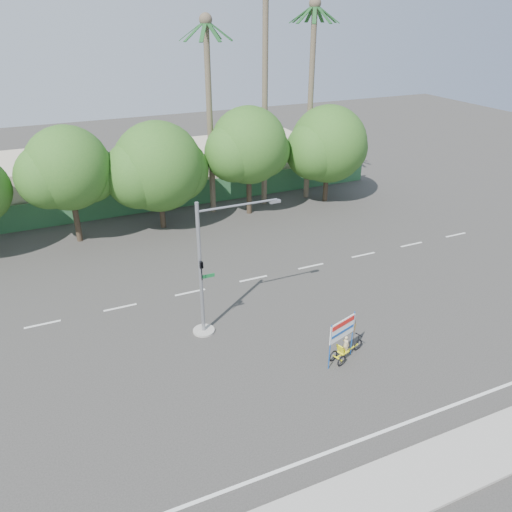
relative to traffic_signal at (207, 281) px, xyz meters
name	(u,v)px	position (x,y,z in m)	size (l,w,h in m)	color
ground	(283,365)	(2.20, -3.98, -2.92)	(120.00, 120.00, 0.00)	#33302D
sidewalk_near	(382,494)	(2.20, -11.48, -2.86)	(50.00, 2.40, 0.12)	gray
fence	(164,198)	(2.20, 17.52, -1.92)	(38.00, 0.08, 2.00)	#336B3D
building_left	(26,186)	(-7.80, 22.02, -0.92)	(12.00, 8.00, 4.00)	beige
building_right	(235,162)	(10.20, 22.02, -1.12)	(14.00, 8.00, 3.60)	beige
tree_left	(67,171)	(-4.85, 14.02, 2.14)	(6.66, 5.60, 8.07)	#473828
tree_center	(158,169)	(1.14, 14.02, 1.55)	(7.62, 6.40, 7.85)	#473828
tree_right	(248,148)	(8.15, 14.02, 2.32)	(6.90, 5.80, 8.36)	#473828
tree_far_right	(328,147)	(15.15, 14.02, 1.73)	(7.38, 6.20, 7.94)	#473828
palm_tall	(265,71)	(10.20, 15.52, 7.55)	(3.73, 3.79, 17.45)	#70604C
palm_mid	(311,83)	(14.20, 15.52, 6.48)	(3.73, 3.79, 15.45)	#70604C
palm_short	(209,98)	(5.70, 15.52, 5.94)	(3.73, 3.79, 14.45)	#70604C
traffic_signal	(207,281)	(0.00, 0.00, 0.00)	(4.72, 1.10, 7.00)	gray
trike_billboard	(344,342)	(4.97, -4.74, -1.94)	(2.37, 1.01, 2.43)	black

